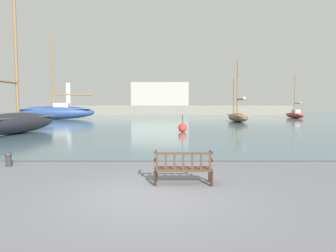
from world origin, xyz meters
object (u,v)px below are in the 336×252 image
object	(u,v)px
sailboat_nearest_port	(238,116)
mooring_bollard	(9,158)
park_bench	(183,168)
sailboat_mid_port	(16,121)
sailboat_outer_port	(295,114)
channel_buoy	(183,128)
sailboat_far_starboard	(56,112)

from	to	relation	value
sailboat_nearest_port	mooring_bollard	bearing A→B (deg)	-117.88
park_bench	sailboat_nearest_port	xyz separation A→B (m)	(8.48, 30.06, 0.30)
sailboat_mid_port	sailboat_outer_port	size ratio (longest dim) A/B	1.86
park_bench	sailboat_nearest_port	bearing A→B (deg)	74.24
sailboat_nearest_port	channel_buoy	size ratio (longest dim) A/B	5.68
sailboat_mid_port	sailboat_outer_port	xyz separation A→B (m)	(32.06, 26.55, -0.32)
sailboat_mid_port	sailboat_outer_port	distance (m)	41.63
sailboat_mid_port	sailboat_nearest_port	xyz separation A→B (m)	(20.24, 15.96, -0.23)
park_bench	sailboat_outer_port	xyz separation A→B (m)	(20.30, 40.65, 0.20)
sailboat_mid_port	mooring_bollard	size ratio (longest dim) A/B	24.93
sailboat_mid_port	channel_buoy	distance (m)	12.55
sailboat_outer_port	mooring_bollard	world-z (taller)	sailboat_outer_port
sailboat_outer_port	mooring_bollard	distance (m)	46.49
sailboat_mid_port	sailboat_nearest_port	size ratio (longest dim) A/B	1.67
sailboat_far_starboard	sailboat_nearest_port	xyz separation A→B (m)	(25.75, -6.80, -0.46)
park_bench	mooring_bollard	size ratio (longest dim) A/B	3.03
sailboat_outer_port	sailboat_far_starboard	xyz separation A→B (m)	(-37.57, -3.79, 0.55)
sailboat_far_starboard	park_bench	bearing A→B (deg)	-64.91
mooring_bollard	sailboat_outer_port	bearing A→B (deg)	55.33
sailboat_mid_port	sailboat_nearest_port	world-z (taller)	sailboat_mid_port
sailboat_nearest_port	channel_buoy	bearing A→B (deg)	-117.60
mooring_bollard	channel_buoy	world-z (taller)	channel_buoy
park_bench	sailboat_outer_port	size ratio (longest dim) A/B	0.23
park_bench	sailboat_mid_port	world-z (taller)	sailboat_mid_port
sailboat_far_starboard	mooring_bollard	bearing A→B (deg)	-72.10
sailboat_far_starboard	mooring_bollard	world-z (taller)	sailboat_far_starboard
sailboat_mid_port	sailboat_outer_port	bearing A→B (deg)	39.63
park_bench	mooring_bollard	world-z (taller)	park_bench
sailboat_outer_port	channel_buoy	xyz separation A→B (m)	(-19.57, -25.42, -0.24)
channel_buoy	mooring_bollard	bearing A→B (deg)	-118.19
park_bench	sailboat_far_starboard	world-z (taller)	sailboat_far_starboard
park_bench	sailboat_outer_port	distance (m)	45.44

